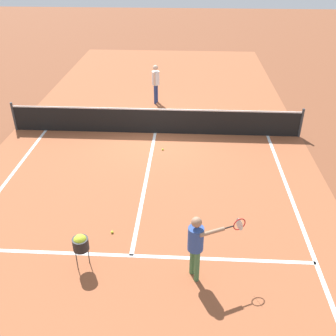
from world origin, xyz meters
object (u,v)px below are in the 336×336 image
at_px(player_near, 197,241).
at_px(tennis_ball_near_net, 163,149).
at_px(net, 155,121).
at_px(ball_hopper, 80,243).
at_px(player_far, 156,80).
at_px(tennis_ball_mid_court, 112,232).

distance_m(player_near, tennis_ball_near_net, 5.77).
xyz_separation_m(net, player_near, (1.44, -6.92, 0.48)).
distance_m(net, player_near, 7.09).
distance_m(net, tennis_ball_near_net, 1.45).
relative_size(net, tennis_ball_near_net, 159.60).
bearing_deg(ball_hopper, tennis_ball_near_net, 75.98).
distance_m(net, ball_hopper, 6.85).
xyz_separation_m(net, ball_hopper, (-0.99, -6.78, 0.18)).
distance_m(player_far, tennis_ball_mid_court, 8.77).
distance_m(player_near, tennis_ball_mid_court, 2.56).
bearing_deg(net, tennis_ball_mid_court, -95.77).
bearing_deg(player_near, tennis_ball_near_net, 100.84).
xyz_separation_m(player_far, ball_hopper, (-0.77, -9.83, -0.34)).
bearing_deg(player_near, ball_hopper, 176.56).
relative_size(player_near, player_far, 0.95).
bearing_deg(player_far, ball_hopper, -94.47).
bearing_deg(ball_hopper, player_near, -3.44).
bearing_deg(player_far, net, -85.88).
bearing_deg(net, ball_hopper, -98.30).
height_order(player_near, tennis_ball_mid_court, player_near).
xyz_separation_m(player_far, tennis_ball_near_net, (0.59, -4.38, -0.98)).
height_order(net, tennis_ball_near_net, net).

